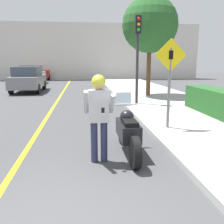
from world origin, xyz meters
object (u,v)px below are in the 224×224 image
Objects in this scene: motorcycle at (128,132)px; street_tree at (150,25)px; parked_car_silver at (32,75)px; traffic_light at (138,44)px; person_biker at (99,109)px; parked_car_red at (43,72)px; crossing_sign at (170,75)px; parked_car_grey at (28,79)px.

street_tree is at bearing 72.44° from motorcycle.
street_tree reaches higher than parked_car_silver.
motorcycle is 0.57× the size of traffic_light.
parked_car_silver is at bearing 104.58° from person_biker.
traffic_light reaches higher than person_biker.
person_biker is 0.43× the size of parked_car_silver.
crossing_sign is at bearing -72.94° from parked_car_red.
person_biker is at bearing -108.81° from traffic_light.
street_tree reaches higher than parked_car_red.
motorcycle is at bearing 30.01° from person_biker.
traffic_light is at bearing 75.93° from motorcycle.
traffic_light is 0.91× the size of parked_car_grey.
motorcycle is 24.83m from parked_car_red.
traffic_light is 19.68m from parked_car_red.
street_tree is (1.26, 7.03, 2.32)m from crossing_sign.
parked_car_silver is at bearing -90.42° from parked_car_red.
traffic_light is at bearing -69.23° from parked_car_red.
person_biker is 25.07m from parked_car_red.
motorcycle is at bearing -69.28° from parked_car_grey.
street_tree reaches higher than motorcycle.
traffic_light reaches higher than parked_car_red.
traffic_light is 14.33m from parked_car_silver.
person_biker is 0.47× the size of traffic_light.
traffic_light reaches higher than parked_car_silver.
parked_car_red is (-8.20, 15.59, -3.12)m from street_tree.
parked_car_silver is (-6.99, 12.36, -1.95)m from traffic_light.
person_biker is at bearing -75.42° from parked_car_silver.
person_biker reaches higher than parked_car_red.
traffic_light is at bearing -46.01° from parked_car_grey.
street_tree is 1.28× the size of parked_car_silver.
crossing_sign is 18.08m from parked_car_silver.
parked_car_red is at bearing 94.01° from parked_car_grey.
parked_car_grey is (-6.10, 10.63, -0.80)m from crossing_sign.
traffic_light is (1.48, 5.91, 2.29)m from motorcycle.
street_tree is at bearing -49.46° from parked_car_silver.
street_tree is (2.73, 8.63, 3.47)m from motorcycle.
traffic_light is (2.14, 6.29, 1.70)m from person_biker.
crossing_sign is at bearing 42.89° from person_biker.
person_biker is (-0.66, -0.38, 0.60)m from motorcycle.
parked_car_red is at bearing 101.05° from person_biker.
parked_car_red is (-6.95, 18.31, -1.95)m from traffic_light.
parked_car_grey is at bearing 110.72° from motorcycle.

